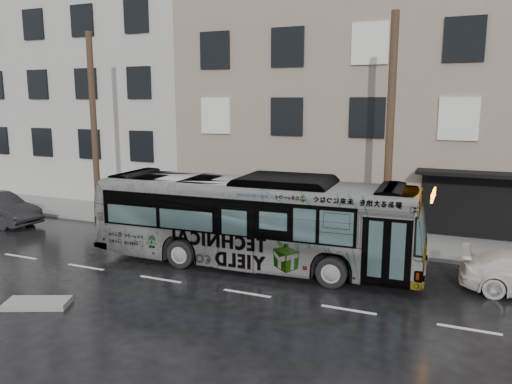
% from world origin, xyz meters
% --- Properties ---
extents(ground, '(120.00, 120.00, 0.00)m').
position_xyz_m(ground, '(0.00, 0.00, 0.00)').
color(ground, black).
rests_on(ground, ground).
extents(sidewalk, '(90.00, 3.60, 0.15)m').
position_xyz_m(sidewalk, '(0.00, 4.90, 0.07)').
color(sidewalk, gray).
rests_on(sidewalk, ground).
extents(building_taupe, '(20.00, 12.00, 11.00)m').
position_xyz_m(building_taupe, '(5.00, 12.70, 5.50)').
color(building_taupe, gray).
rests_on(building_taupe, ground).
extents(building_grey, '(26.00, 15.00, 16.00)m').
position_xyz_m(building_grey, '(-18.00, 14.20, 8.00)').
color(building_grey, '#A9A6A0').
rests_on(building_grey, ground).
extents(utility_pole_front, '(0.30, 0.30, 9.00)m').
position_xyz_m(utility_pole_front, '(6.50, 3.30, 4.65)').
color(utility_pole_front, '#4A3625').
rests_on(utility_pole_front, sidewalk).
extents(utility_pole_rear, '(0.30, 0.30, 9.00)m').
position_xyz_m(utility_pole_rear, '(-7.50, 3.30, 4.65)').
color(utility_pole_rear, '#4A3625').
rests_on(utility_pole_rear, sidewalk).
extents(sign_post, '(0.06, 0.06, 2.40)m').
position_xyz_m(sign_post, '(7.60, 3.30, 1.35)').
color(sign_post, slate).
rests_on(sign_post, sidewalk).
extents(bus, '(12.10, 3.28, 3.34)m').
position_xyz_m(bus, '(2.28, 0.12, 1.67)').
color(bus, '#B2B2B2').
rests_on(bus, ground).
extents(slush_pile, '(1.97, 1.45, 0.18)m').
position_xyz_m(slush_pile, '(-2.05, -5.81, 0.09)').
color(slush_pile, '#A9A4A0').
rests_on(slush_pile, ground).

